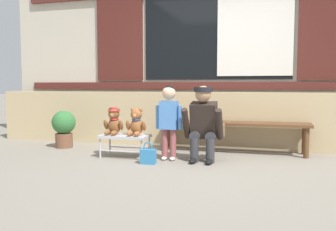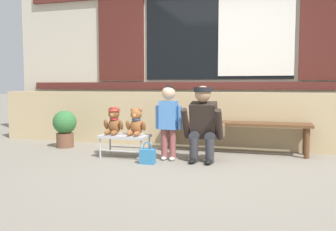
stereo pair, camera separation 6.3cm
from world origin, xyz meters
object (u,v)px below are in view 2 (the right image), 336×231
Objects in this scene: teddy_bear_plain at (136,123)px; potted_plant at (65,127)px; teddy_bear_with_hat at (114,121)px; small_display_bench at (125,137)px; child_standing at (169,114)px; adult_crouching at (204,123)px; handbag_on_ground at (148,156)px; wooden_bench_long at (233,127)px.

teddy_bear_plain is 1.43m from potted_plant.
potted_plant is (-1.03, 0.44, -0.15)m from teddy_bear_with_hat.
small_display_bench is 0.67× the size of child_standing.
adult_crouching reaches higher than potted_plant.
adult_crouching is (0.45, 0.06, -0.11)m from child_standing.
small_display_bench is 1.27m from potted_plant.
potted_plant is (-1.35, 0.44, -0.14)m from teddy_bear_plain.
teddy_bear_with_hat is 0.76m from handbag_on_ground.
handbag_on_ground is (0.27, -0.30, -0.37)m from teddy_bear_plain.
child_standing is at bearing 57.23° from handbag_on_ground.
teddy_bear_plain is at bearing -148.44° from wooden_bench_long.
adult_crouching is 1.67× the size of potted_plant.
wooden_bench_long is 2.19× the size of child_standing.
small_display_bench is 1.12× the size of potted_plant.
wooden_bench_long is at bearing 67.33° from adult_crouching.
teddy_bear_plain is at bearing -177.50° from adult_crouching.
adult_crouching reaches higher than teddy_bear_with_hat.
potted_plant is at bearing 165.76° from child_standing.
wooden_bench_long reaches higher than handbag_on_ground.
adult_crouching is 3.49× the size of handbag_on_ground.
child_standing is 1.01× the size of adult_crouching.
adult_crouching is at bearing 1.81° from teddy_bear_with_hat.
teddy_bear_plain reaches higher than small_display_bench.
adult_crouching is 2.29m from potted_plant.
small_display_bench is at bearing -0.77° from teddy_bear_with_hat.
teddy_bear_with_hat reaches higher than wooden_bench_long.
child_standing reaches higher than handbag_on_ground.
child_standing is 1.88m from potted_plant.
teddy_bear_with_hat is at bearing -154.20° from wooden_bench_long.
teddy_bear_plain is (0.32, -0.00, -0.01)m from teddy_bear_with_hat.
handbag_on_ground is at bearing -131.60° from wooden_bench_long.
teddy_bear_plain is 0.47m from child_standing.
teddy_bear_plain is at bearing 0.51° from small_display_bench.
teddy_bear_plain reaches higher than wooden_bench_long.
teddy_bear_with_hat is 1.13m from potted_plant.
teddy_bear_with_hat reaches higher than small_display_bench.
teddy_bear_plain is (-1.19, -0.73, 0.09)m from wooden_bench_long.
handbag_on_ground is (-0.63, -0.34, -0.38)m from adult_crouching.
potted_plant is (-2.25, 0.40, -0.16)m from adult_crouching.
child_standing is at bearing -14.24° from potted_plant.
teddy_bear_plain reaches higher than handbag_on_ground.
small_display_bench is 1.76× the size of teddy_bear_plain.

